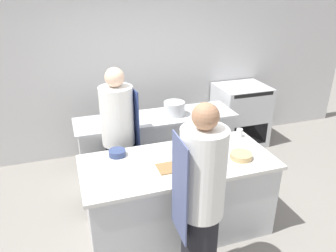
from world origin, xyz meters
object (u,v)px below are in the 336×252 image
at_px(chef_at_prep_near, 201,205).
at_px(bottle_vinegar, 185,137).
at_px(bowl_mixing_large, 117,153).
at_px(bowl_ceramic_blue, 213,156).
at_px(bottle_olive_oil, 212,168).
at_px(bottle_wine, 210,131).
at_px(stockpot, 174,109).
at_px(bowl_prep_small, 241,156).
at_px(chef_at_stove, 119,138).
at_px(cup, 239,133).
at_px(oven_range, 240,115).

xyz_separation_m(chef_at_prep_near, bottle_vinegar, (0.29, 1.11, 0.06)).
relative_size(bowl_mixing_large, bowl_ceramic_blue, 0.83).
bearing_deg(bowl_mixing_large, bottle_olive_oil, -41.05).
bearing_deg(bottle_olive_oil, bottle_vinegar, 90.08).
height_order(chef_at_prep_near, bottle_wine, chef_at_prep_near).
relative_size(bowl_mixing_large, stockpot, 0.62).
height_order(bottle_olive_oil, bowl_mixing_large, bottle_olive_oil).
bearing_deg(bottle_olive_oil, stockpot, 83.82).
relative_size(bowl_prep_small, stockpot, 0.79).
distance_m(chef_at_prep_near, chef_at_stove, 1.61).
relative_size(bowl_ceramic_blue, cup, 2.18).
height_order(chef_at_prep_near, bowl_prep_small, chef_at_prep_near).
relative_size(bottle_vinegar, cup, 2.10).
bearing_deg(chef_at_stove, bottle_wine, 60.09).
bearing_deg(bowl_ceramic_blue, chef_at_stove, 133.93).
distance_m(chef_at_stove, bottle_vinegar, 0.83).
distance_m(bowl_mixing_large, cup, 1.48).
bearing_deg(bowl_ceramic_blue, bottle_olive_oil, -117.49).
distance_m(oven_range, cup, 1.71).
relative_size(chef_at_stove, bottle_olive_oil, 7.17).
relative_size(bottle_olive_oil, stockpot, 0.82).
relative_size(chef_at_prep_near, bowl_ceramic_blue, 8.19).
bearing_deg(stockpot, oven_range, 20.55).
bearing_deg(bottle_vinegar, bowl_prep_small, -48.05).
xyz_separation_m(bowl_mixing_large, cup, (1.48, 0.00, 0.02)).
xyz_separation_m(bottle_olive_oil, bowl_prep_small, (0.44, 0.22, -0.07)).
relative_size(chef_at_prep_near, chef_at_stove, 1.05).
bearing_deg(stockpot, bottle_olive_oil, -96.18).
bearing_deg(cup, bottle_vinegar, 178.08).
xyz_separation_m(oven_range, bowl_prep_small, (-1.10, -1.88, 0.41)).
bearing_deg(bottle_vinegar, stockpot, 78.80).
relative_size(chef_at_stove, bowl_mixing_large, 9.49).
distance_m(bottle_olive_oil, bowl_ceramic_blue, 0.33).
bearing_deg(bowl_mixing_large, bowl_ceramic_blue, -22.90).
bearing_deg(chef_at_prep_near, bottle_olive_oil, -34.75).
bearing_deg(bowl_prep_small, bowl_mixing_large, 159.18).
bearing_deg(bottle_vinegar, bowl_mixing_large, -178.22).
bearing_deg(bottle_olive_oil, bowl_prep_small, 26.43).
bearing_deg(cup, bottle_wine, 173.22).
distance_m(chef_at_stove, stockpot, 0.97).
distance_m(bowl_prep_small, bowl_ceramic_blue, 0.30).
bearing_deg(stockpot, cup, -60.06).
height_order(cup, stockpot, stockpot).
xyz_separation_m(chef_at_prep_near, bottle_wine, (0.60, 1.13, 0.09)).
distance_m(bottle_olive_oil, bowl_prep_small, 0.50).
xyz_separation_m(bottle_wine, bowl_ceramic_blue, (-0.16, -0.44, -0.07)).
distance_m(oven_range, bottle_wine, 1.90).
relative_size(chef_at_prep_near, bowl_prep_small, 7.78).
distance_m(bottle_olive_oil, cup, 0.98).
relative_size(bottle_wine, stockpot, 0.98).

